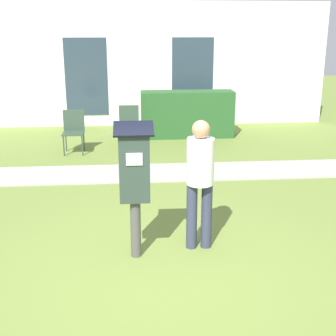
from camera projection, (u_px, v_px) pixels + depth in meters
name	position (u px, v px, depth m)	size (l,w,h in m)	color
ground_plane	(161.00, 274.00, 5.11)	(40.00, 40.00, 0.00)	olive
sidewalk	(147.00, 173.00, 8.58)	(12.00, 1.10, 0.02)	#A3A099
building_facade	(140.00, 65.00, 12.35)	(10.00, 0.26, 3.20)	white
parking_meter	(134.00, 174.00, 5.23)	(0.44, 0.31, 1.59)	#4C4C4C
person_standing	(200.00, 175.00, 5.48)	(0.32, 0.32, 1.58)	#333851
outdoor_chair_left	(74.00, 128.00, 9.84)	(0.44, 0.44, 0.90)	#334738
outdoor_chair_middle	(129.00, 123.00, 10.39)	(0.44, 0.44, 0.90)	#334738
hedge_row	(187.00, 114.00, 11.25)	(2.21, 0.60, 1.10)	#285628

